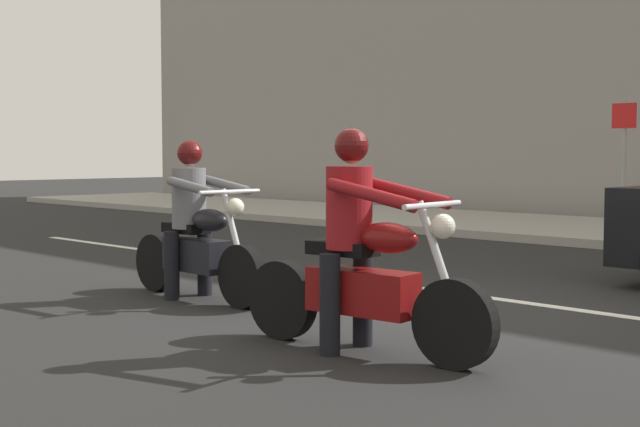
{
  "coord_description": "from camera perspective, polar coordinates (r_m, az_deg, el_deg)",
  "views": [
    {
      "loc": [
        4.53,
        -6.38,
        1.44
      ],
      "look_at": [
        -1.04,
        -0.77,
        0.89
      ],
      "focal_mm": 48.65,
      "sensor_mm": 36.0,
      "label": 1
    }
  ],
  "objects": [
    {
      "name": "ground_plane",
      "position": [
        7.96,
        9.34,
        -6.53
      ],
      "size": [
        80.0,
        80.0,
        0.0
      ],
      "primitive_type": "plane",
      "color": "black"
    },
    {
      "name": "lane_marking_stripe",
      "position": [
        8.81,
        11.6,
        -5.51
      ],
      "size": [
        18.0,
        0.14,
        0.01
      ],
      "primitive_type": "cube",
      "color": "silver",
      "rests_on": "ground_plane"
    },
    {
      "name": "motorcycle_with_rider_crimson",
      "position": [
        6.26,
        2.71,
        -3.18
      ],
      "size": [
        2.14,
        0.71,
        1.63
      ],
      "color": "black",
      "rests_on": "ground_plane"
    },
    {
      "name": "motorcycle_with_rider_gray",
      "position": [
        8.66,
        -8.18,
        -1.35
      ],
      "size": [
        2.04,
        0.7,
        1.57
      ],
      "color": "black",
      "rests_on": "ground_plane"
    },
    {
      "name": "street_sign_post",
      "position": [
        16.2,
        19.36,
        3.94
      ],
      "size": [
        0.44,
        0.08,
        2.22
      ],
      "color": "gray",
      "rests_on": "sidewalk_slab"
    }
  ]
}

